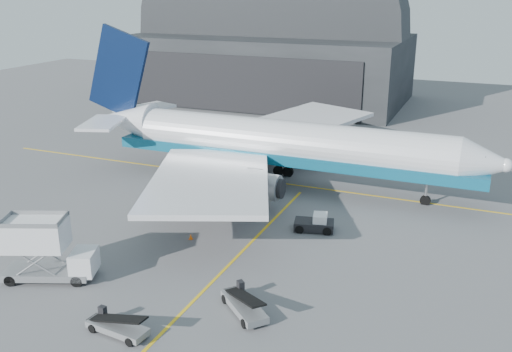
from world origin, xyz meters
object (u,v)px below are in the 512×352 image
at_px(belt_loader_b, 244,304).
at_px(belt_loader_a, 117,326).
at_px(airliner, 274,143).
at_px(catering_truck, 45,250).
at_px(pushback_tug, 315,224).

bearing_deg(belt_loader_b, belt_loader_a, -98.08).
height_order(airliner, catering_truck, airliner).
bearing_deg(airliner, pushback_tug, -52.26).
bearing_deg(pushback_tug, belt_loader_a, -121.81).
bearing_deg(catering_truck, airliner, 51.61).
height_order(pushback_tug, belt_loader_a, belt_loader_a).
relative_size(airliner, pushback_tug, 12.49).
xyz_separation_m(pushback_tug, belt_loader_a, (-6.89, -20.19, -0.09)).
bearing_deg(airliner, belt_loader_a, -88.00).
distance_m(catering_truck, belt_loader_b, 15.62).
bearing_deg(airliner, catering_truck, -106.70).
xyz_separation_m(airliner, belt_loader_b, (7.49, -25.10, -4.13)).
bearing_deg(catering_truck, belt_loader_a, -45.11).
distance_m(pushback_tug, belt_loader_b, 14.84).
bearing_deg(catering_truck, belt_loader_b, -16.34).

